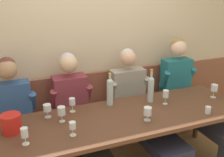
{
  "coord_description": "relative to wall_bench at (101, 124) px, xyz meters",
  "views": [
    {
      "loc": [
        -1.06,
        -2.17,
        2.02
      ],
      "look_at": [
        0.0,
        0.44,
        1.04
      ],
      "focal_mm": 43.74,
      "sensor_mm": 36.0,
      "label": 1
    }
  ],
  "objects": [
    {
      "name": "wall_bench",
      "position": [
        0.0,
        0.0,
        0.0
      ],
      "size": [
        2.97,
        0.42,
        0.94
      ],
      "color": "brown",
      "rests_on": "ground"
    },
    {
      "name": "wine_bottle_clear_water",
      "position": [
        -0.03,
        -0.41,
        0.63
      ],
      "size": [
        0.07,
        0.07,
        0.37
      ],
      "color": "#B5C8C2",
      "rests_on": "dining_table"
    },
    {
      "name": "dining_table",
      "position": [
        0.0,
        -0.72,
        0.39
      ],
      "size": [
        2.67,
        0.86,
        0.74
      ],
      "color": "#533221",
      "rests_on": "ground"
    },
    {
      "name": "wine_glass_near_bucket",
      "position": [
        -0.61,
        -0.6,
        0.57
      ],
      "size": [
        0.08,
        0.08,
        0.16
      ],
      "color": "silver",
      "rests_on": "dining_table"
    },
    {
      "name": "wood_wainscot_panel",
      "position": [
        0.0,
        0.21,
        0.18
      ],
      "size": [
        6.8,
        0.03,
        0.91
      ],
      "primitive_type": "cube",
      "color": "brown",
      "rests_on": "ground"
    },
    {
      "name": "wine_glass_center_rear",
      "position": [
        1.19,
        -0.69,
        0.57
      ],
      "size": [
        0.08,
        0.08,
        0.16
      ],
      "color": "silver",
      "rests_on": "dining_table"
    },
    {
      "name": "ice_bucket",
      "position": [
        -1.08,
        -0.63,
        0.55
      ],
      "size": [
        0.18,
        0.18,
        0.17
      ],
      "primitive_type": "cylinder",
      "color": "red",
      "rests_on": "dining_table"
    },
    {
      "name": "wine_glass_center_front",
      "position": [
        -0.58,
        -0.89,
        0.55
      ],
      "size": [
        0.06,
        0.06,
        0.13
      ],
      "color": "silver",
      "rests_on": "dining_table"
    },
    {
      "name": "room_wall_back",
      "position": [
        0.0,
        0.26,
        1.12
      ],
      "size": [
        6.8,
        0.08,
        2.8
      ],
      "primitive_type": "cube",
      "color": "beige",
      "rests_on": "ground"
    },
    {
      "name": "wine_glass_by_bottle",
      "position": [
        -0.46,
        -0.42,
        0.57
      ],
      "size": [
        0.07,
        0.07,
        0.15
      ],
      "color": "silver",
      "rests_on": "dining_table"
    },
    {
      "name": "wine_glass_right_end",
      "position": [
        0.17,
        -0.9,
        0.55
      ],
      "size": [
        0.08,
        0.08,
        0.14
      ],
      "color": "silver",
      "rests_on": "dining_table"
    },
    {
      "name": "person_left_seat",
      "position": [
        -1.05,
        -0.39,
        0.34
      ],
      "size": [
        0.53,
        1.32,
        1.29
      ],
      "color": "#303338",
      "rests_on": "ground"
    },
    {
      "name": "wine_bottle_green_tall",
      "position": [
        0.43,
        -0.5,
        0.62
      ],
      "size": [
        0.07,
        0.07,
        0.38
      ],
      "color": "#ACC5BF",
      "rests_on": "dining_table"
    },
    {
      "name": "water_tumbler_left",
      "position": [
        0.83,
        -1.0,
        0.5
      ],
      "size": [
        0.06,
        0.06,
        0.08
      ],
      "primitive_type": "cylinder",
      "color": "silver",
      "rests_on": "dining_table"
    },
    {
      "name": "wine_glass_left_end",
      "position": [
        -0.73,
        -0.45,
        0.56
      ],
      "size": [
        0.08,
        0.08,
        0.14
      ],
      "color": "silver",
      "rests_on": "dining_table"
    },
    {
      "name": "person_center_right_seat",
      "position": [
        0.37,
        -0.4,
        0.32
      ],
      "size": [
        0.54,
        1.31,
        1.26
      ],
      "color": "#2E3232",
      "rests_on": "ground"
    },
    {
      "name": "wine_glass_mid_left",
      "position": [
        -0.98,
        -0.88,
        0.57
      ],
      "size": [
        0.06,
        0.06,
        0.15
      ],
      "color": "silver",
      "rests_on": "dining_table"
    },
    {
      "name": "person_right_seat",
      "position": [
        -0.39,
        -0.37,
        0.34
      ],
      "size": [
        0.5,
        1.32,
        1.28
      ],
      "color": "#35343E",
      "rests_on": "ground"
    },
    {
      "name": "wine_glass_mid_right",
      "position": [
        0.55,
        -0.63,
        0.58
      ],
      "size": [
        0.07,
        0.07,
        0.16
      ],
      "color": "silver",
      "rests_on": "dining_table"
    },
    {
      "name": "person_center_left_seat",
      "position": [
        1.12,
        -0.37,
        0.37
      ],
      "size": [
        0.5,
        1.32,
        1.34
      ],
      "color": "#2E3236",
      "rests_on": "ground"
    }
  ]
}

